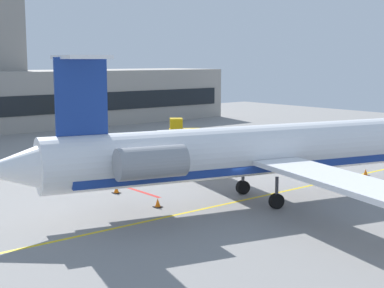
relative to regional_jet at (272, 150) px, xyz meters
The scene contains 8 objects.
ground 4.15m from the regional_jet, 169.24° to the left, with size 120.00×120.00×0.11m.
regional_jet is the anchor object (origin of this frame).
baggage_tug 29.44m from the regional_jet, 62.75° to the left, with size 3.91×3.54×2.15m.
pushback_tractor 20.53m from the regional_jet, 39.37° to the left, with size 2.90×1.87×2.14m.
safety_cone_alpha 11.27m from the regional_jet, ahead, with size 0.47×0.47×0.55m.
safety_cone_bravo 10.51m from the regional_jet, 131.03° to the left, with size 0.47×0.47×0.55m.
safety_cone_charlie 7.84m from the regional_jet, 155.71° to the left, with size 0.47×0.47×0.55m.
safety_cone_delta 11.97m from the regional_jet, 28.18° to the left, with size 0.47×0.47×0.55m.
Camera 1 is at (-23.31, -24.14, 8.72)m, focal length 53.11 mm.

